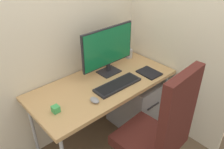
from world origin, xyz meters
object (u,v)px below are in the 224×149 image
office_chair (159,132)px  keyboard (118,85)px  desk_clamp_accessory (56,109)px  mouse (95,100)px  filing_cabinet (133,103)px  pen_holder (129,53)px  monitor (108,48)px  notebook (149,73)px

office_chair → keyboard: (0.06, 0.55, 0.17)m
office_chair → desk_clamp_accessory: bearing=132.8°
mouse → desk_clamp_accessory: bearing=163.8°
filing_cabinet → desk_clamp_accessory: (-0.97, -0.03, 0.47)m
office_chair → pen_holder: size_ratio=6.79×
monitor → pen_holder: monitor is taller
keyboard → monitor: bearing=67.0°
pen_holder → notebook: pen_holder is taller
mouse → pen_holder: size_ratio=0.57×
filing_cabinet → keyboard: 0.58m
mouse → pen_holder: (0.83, 0.39, 0.03)m
filing_cabinet → desk_clamp_accessory: size_ratio=10.98×
mouse → desk_clamp_accessory: size_ratio=1.79×
office_chair → monitor: size_ratio=1.95×
office_chair → mouse: office_chair is taller
keyboard → pen_holder: pen_holder is taller
keyboard → pen_holder: bearing=34.4°
office_chair → mouse: 0.60m
pen_holder → notebook: bearing=-105.3°
filing_cabinet → notebook: notebook is taller
monitor → keyboard: size_ratio=1.30×
keyboard → mouse: 0.32m
keyboard → mouse: (-0.32, -0.04, 0.00)m
mouse → desk_clamp_accessory: desk_clamp_accessory is taller
filing_cabinet → desk_clamp_accessory: bearing=-178.3°
keyboard → notebook: bearing=-7.6°
mouse → keyboard: bearing=10.7°
notebook → desk_clamp_accessory: bearing=176.0°
desk_clamp_accessory → filing_cabinet: bearing=1.7°
pen_holder → mouse: bearing=-154.5°
mouse → notebook: mouse is taller
mouse → pen_holder: pen_holder is taller
mouse → notebook: bearing=1.9°
keyboard → notebook: size_ratio=2.14×
office_chair → filing_cabinet: 0.81m
keyboard → desk_clamp_accessory: size_ratio=8.49×
office_chair → notebook: (0.46, 0.50, 0.17)m
office_chair → pen_holder: office_chair is taller
office_chair → notebook: office_chair is taller
pen_holder → notebook: size_ratio=0.80×
mouse → notebook: size_ratio=0.45×
monitor → keyboard: 0.38m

